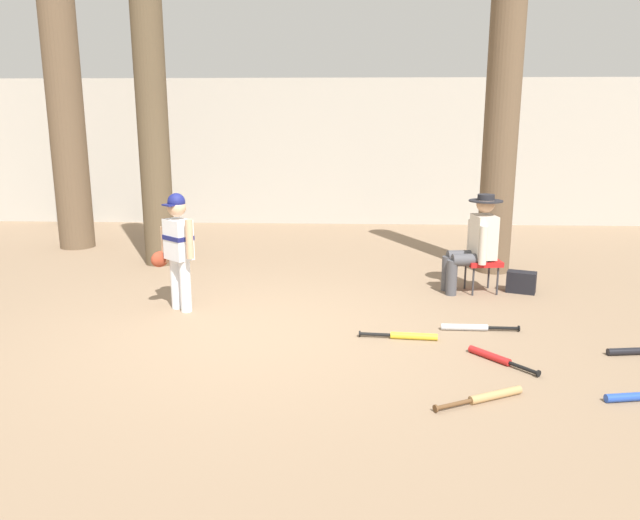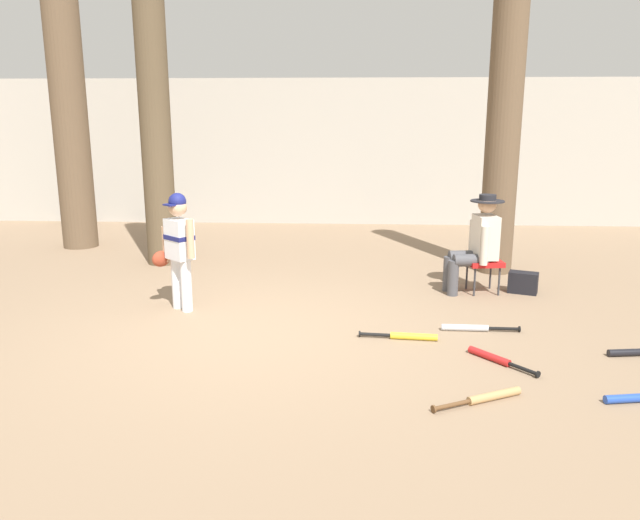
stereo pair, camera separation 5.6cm
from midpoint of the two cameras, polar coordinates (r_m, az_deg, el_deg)
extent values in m
plane|color=#897056|center=(6.21, -5.70, -6.76)|extent=(60.00, 60.00, 0.00)
cube|color=#ADA89E|center=(12.38, -1.21, 9.94)|extent=(18.00, 0.36, 2.80)
cylinder|color=brown|center=(9.10, -14.90, 13.91)|extent=(0.43, 0.43, 4.58)
cone|color=brown|center=(9.34, -14.07, -0.26)|extent=(0.61, 0.61, 0.26)
cylinder|color=brown|center=(8.68, 16.82, 12.48)|extent=(0.45, 0.45, 4.17)
cone|color=brown|center=(8.93, 15.93, -0.98)|extent=(0.70, 0.70, 0.27)
cylinder|color=white|center=(6.93, -12.01, -2.34)|extent=(0.12, 0.12, 0.58)
cylinder|color=white|center=(7.08, -12.82, -2.06)|extent=(0.12, 0.12, 0.58)
cube|color=white|center=(6.89, -12.63, 1.89)|extent=(0.36, 0.35, 0.44)
cube|color=navy|center=(6.88, -12.64, 2.07)|extent=(0.37, 0.36, 0.05)
sphere|color=tan|center=(6.83, -12.78, 4.77)|extent=(0.20, 0.20, 0.20)
sphere|color=navy|center=(6.82, -12.80, 5.27)|extent=(0.19, 0.19, 0.19)
cube|color=navy|center=(6.78, -13.43, 4.97)|extent=(0.17, 0.17, 0.02)
cylinder|color=tan|center=(6.67, -11.65, 1.93)|extent=(0.11, 0.11, 0.42)
cylinder|color=tan|center=(7.06, -13.81, 1.44)|extent=(0.11, 0.11, 0.40)
ellipsoid|color=#933823|center=(7.08, -14.23, 0.12)|extent=(0.23, 0.24, 0.18)
cube|color=red|center=(7.74, 15.07, -0.18)|extent=(0.45, 0.45, 0.06)
cylinder|color=#333338|center=(7.60, 14.29, -1.86)|extent=(0.02, 0.02, 0.38)
cylinder|color=#333338|center=(7.88, 13.60, -1.29)|extent=(0.02, 0.02, 0.38)
cylinder|color=#333338|center=(7.70, 16.40, -1.79)|extent=(0.02, 0.02, 0.38)
cylinder|color=#333338|center=(7.98, 15.65, -1.24)|extent=(0.02, 0.02, 0.38)
cylinder|color=#47474C|center=(7.57, 12.39, -1.63)|extent=(0.13, 0.13, 0.43)
cylinder|color=#47474C|center=(7.75, 11.97, -1.25)|extent=(0.13, 0.13, 0.43)
cylinder|color=#47474C|center=(7.58, 13.91, -0.02)|extent=(0.42, 0.20, 0.15)
cylinder|color=#47474C|center=(7.76, 13.46, 0.32)|extent=(0.42, 0.20, 0.15)
cube|color=beige|center=(7.68, 15.21, 2.07)|extent=(0.29, 0.39, 0.52)
cylinder|color=beige|center=(7.46, 15.16, 1.28)|extent=(0.10, 0.10, 0.46)
cylinder|color=beige|center=(7.87, 14.10, 1.95)|extent=(0.10, 0.10, 0.46)
sphere|color=tan|center=(7.62, 15.39, 5.02)|extent=(0.22, 0.22, 0.22)
cylinder|color=#232328|center=(7.61, 15.41, 5.26)|extent=(0.40, 0.40, 0.02)
cylinder|color=#232328|center=(7.61, 15.42, 5.51)|extent=(0.20, 0.20, 0.09)
cube|color=black|center=(7.91, 18.42, -1.99)|extent=(0.38, 0.29, 0.26)
cylinder|color=brown|center=(10.74, -22.21, 14.99)|extent=(0.55, 0.55, 5.24)
cone|color=brown|center=(10.93, -21.02, 1.19)|extent=(0.90, 0.90, 0.33)
cylinder|color=black|center=(6.31, 27.22, -7.59)|extent=(0.49, 0.13, 0.07)
cylinder|color=tan|center=(5.00, 16.09, -11.94)|extent=(0.45, 0.27, 0.07)
cylinder|color=brown|center=(4.78, 12.37, -12.95)|extent=(0.29, 0.17, 0.03)
cylinder|color=brown|center=(4.70, 10.78, -13.36)|extent=(0.04, 0.06, 0.06)
cylinder|color=#B7BCC6|center=(6.42, 13.46, -6.10)|extent=(0.46, 0.08, 0.07)
cylinder|color=black|center=(6.49, 16.84, -6.09)|extent=(0.31, 0.04, 0.03)
cylinder|color=black|center=(6.53, 18.17, -6.08)|extent=(0.02, 0.06, 0.06)
cylinder|color=red|center=(5.75, 15.61, -8.54)|extent=(0.32, 0.37, 0.07)
cylinder|color=black|center=(5.56, 18.53, -9.51)|extent=(0.21, 0.24, 0.03)
cylinder|color=black|center=(5.49, 19.75, -9.91)|extent=(0.05, 0.05, 0.06)
cylinder|color=yellow|center=(6.08, 8.92, -6.99)|extent=(0.45, 0.11, 0.07)
cylinder|color=black|center=(6.08, 5.36, -6.87)|extent=(0.30, 0.06, 0.03)
cylinder|color=black|center=(6.09, 3.94, -6.81)|extent=(0.02, 0.06, 0.06)
cylinder|color=#2347AD|center=(5.34, 27.19, -11.28)|extent=(0.45, 0.14, 0.07)
camera|label=1|loc=(0.03, -89.73, 0.06)|focal=34.67mm
camera|label=2|loc=(0.03, 90.27, -0.06)|focal=34.67mm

